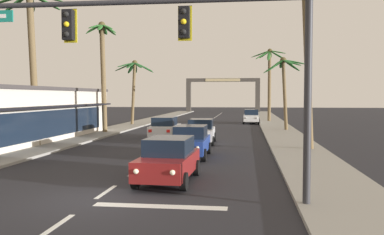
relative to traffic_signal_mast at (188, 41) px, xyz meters
name	(u,v)px	position (x,y,z in m)	size (l,w,h in m)	color
ground_plane	(95,199)	(-2.98, 0.23, -4.90)	(220.00, 220.00, 0.00)	#232328
sidewalk_right	(287,138)	(4.82, 20.23, -4.83)	(3.20, 110.00, 0.14)	gray
sidewalk_left	(90,136)	(-10.78, 20.23, -4.83)	(3.20, 110.00, 0.14)	gray
lane_markings	(192,137)	(-2.57, 21.08, -4.90)	(4.28, 89.53, 0.01)	silver
traffic_signal_mast	(188,41)	(0.00, 0.00, 0.00)	(11.27, 0.41, 7.03)	#2D2D33
sedan_lead_at_stop_bar	(169,159)	(-1.19, 3.26, -4.05)	(2.07, 4.50, 1.68)	maroon
sedan_third_in_queue	(191,141)	(-1.21, 9.81, -4.05)	(1.96, 4.45, 1.68)	navy
sedan_fifth_in_queue	(201,131)	(-1.36, 16.37, -4.05)	(2.04, 4.49, 1.68)	silver
sedan_oncoming_far	(165,128)	(-4.40, 19.00, -4.05)	(1.96, 4.46, 1.68)	silver
sedan_parked_nearest_kerb	(251,116)	(2.34, 38.16, -4.05)	(2.01, 4.47, 1.68)	silver
palm_left_second	(31,43)	(-11.76, 12.85, 1.72)	(4.41, 4.29, 9.95)	brown
palm_left_third	(103,60)	(-10.67, 23.10, 1.51)	(2.98, 3.01, 9.71)	brown
palm_left_farthest	(134,76)	(-10.66, 33.31, 0.58)	(4.41, 4.50, 7.24)	brown
palm_right_second	(306,36)	(5.22, 13.26, 1.87)	(3.80, 3.65, 10.20)	brown
palm_right_third	(284,74)	(5.16, 27.32, 0.38)	(4.02, 4.20, 6.86)	brown
palm_right_farthest	(270,71)	(4.61, 41.50, 1.52)	(4.55, 4.51, 9.20)	brown
town_gateway_arch	(223,90)	(-2.98, 72.53, -0.48)	(14.77, 0.90, 6.83)	#423D38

